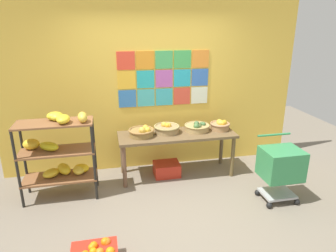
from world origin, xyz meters
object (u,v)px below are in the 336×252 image
display_table (177,139)px  fruit_basket_right (197,127)px  fruit_basket_left (142,132)px  fruit_basket_centre (220,125)px  banana_shelf_unit (59,149)px  fruit_basket_back_right (167,128)px  shopping_cart (281,166)px  produce_crate_under_table (167,169)px

display_table → fruit_basket_right: fruit_basket_right is taller
fruit_basket_left → display_table: bearing=0.6°
fruit_basket_right → fruit_basket_centre: size_ratio=1.26×
banana_shelf_unit → fruit_basket_left: (1.16, 0.27, 0.07)m
fruit_basket_right → fruit_basket_centre: bearing=-3.2°
display_table → fruit_basket_back_right: bearing=151.2°
display_table → shopping_cart: size_ratio=2.04×
fruit_basket_left → shopping_cart: (1.72, -1.01, -0.25)m
fruit_basket_left → fruit_basket_centre: bearing=1.9°
shopping_cart → display_table: bearing=151.2°
banana_shelf_unit → shopping_cart: bearing=-14.4°
fruit_basket_centre → produce_crate_under_table: bearing=-177.8°
fruit_basket_right → fruit_basket_centre: (0.38, -0.02, 0.01)m
fruit_basket_right → fruit_basket_back_right: size_ratio=0.99×
shopping_cart → fruit_basket_right: bearing=139.9°
fruit_basket_centre → shopping_cart: 1.17m
fruit_basket_right → fruit_basket_left: 0.88m
produce_crate_under_table → shopping_cart: 1.73m
produce_crate_under_table → shopping_cart: (1.34, -1.02, 0.41)m
fruit_basket_back_right → produce_crate_under_table: fruit_basket_back_right is taller
banana_shelf_unit → fruit_basket_back_right: (1.56, 0.36, 0.06)m
banana_shelf_unit → shopping_cart: 2.98m
fruit_basket_right → display_table: bearing=-170.5°
fruit_basket_left → produce_crate_under_table: bearing=1.1°
fruit_basket_left → produce_crate_under_table: size_ratio=0.96×
display_table → fruit_basket_right: 0.37m
banana_shelf_unit → shopping_cart: (2.88, -0.74, -0.18)m
display_table → fruit_basket_left: bearing=-179.4°
fruit_basket_back_right → fruit_basket_right: bearing=-2.6°
banana_shelf_unit → fruit_basket_right: size_ratio=3.10×
fruit_basket_back_right → produce_crate_under_table: 0.67m
fruit_basket_centre → shopping_cart: (0.46, -1.05, -0.26)m
fruit_basket_right → shopping_cart: (0.84, -1.07, -0.24)m
banana_shelf_unit → fruit_basket_back_right: bearing=12.8°
fruit_basket_right → produce_crate_under_table: fruit_basket_right is taller
display_table → fruit_basket_left: fruit_basket_left is taller
fruit_basket_centre → fruit_basket_left: size_ratio=0.81×
fruit_basket_left → shopping_cart: size_ratio=0.44×
display_table → fruit_basket_right: bearing=9.5°
banana_shelf_unit → produce_crate_under_table: bearing=10.2°
display_table → shopping_cart: 1.56m
banana_shelf_unit → fruit_basket_back_right: banana_shelf_unit is taller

